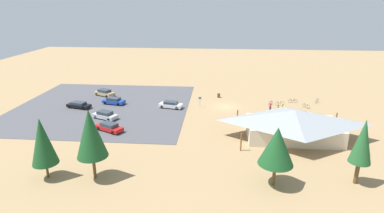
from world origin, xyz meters
The scene contains 24 objects.
ground centered at (0.00, 0.00, 0.00)m, with size 160.00×160.00×0.00m, color #9E7F56.
parking_lot_asphalt centered at (24.68, 1.89, 0.03)m, with size 34.06×33.11×0.05m, color #4C4C51.
bike_pavilion centered at (-9.92, 14.41, 2.62)m, with size 16.80×10.49×4.61m.
trash_bin centered at (1.49, -6.31, 0.45)m, with size 0.60×0.60×0.90m, color brown.
lot_sign centered at (5.19, 0.68, 1.41)m, with size 0.56×0.08×2.20m.
pine_mideast centered at (-4.99, 27.86, 4.90)m, with size 3.99×3.99×7.14m.
pine_center centered at (21.84, 28.55, 4.75)m, with size 3.04×3.04×7.62m.
pine_east centered at (16.13, 28.18, 5.78)m, with size 3.61×3.61×8.71m.
pine_far_east centered at (-14.56, 26.75, 5.28)m, with size 2.43×2.43×7.96m.
bicycle_teal_yard_left centered at (-10.90, -1.69, 0.40)m, with size 1.81×0.51×0.92m.
bicycle_white_edge_south centered at (-18.93, -4.22, 0.38)m, with size 1.13×1.43×0.87m.
bicycle_yellow_back_row centered at (-10.20, 0.56, 0.35)m, with size 0.67×1.61×0.75m.
bicycle_green_yard_right centered at (-15.87, -0.62, 0.37)m, with size 1.13×1.36×0.80m.
bicycle_blue_yard_front centered at (-9.14, -2.18, 0.35)m, with size 1.06×1.41×0.80m.
bicycle_black_near_porch centered at (-13.99, -3.86, 0.38)m, with size 1.81×0.48×0.85m.
bicycle_orange_lone_east centered at (-14.41, 3.43, 0.37)m, with size 1.73×0.59×0.86m.
car_red_front_row centered at (19.15, 14.14, 0.73)m, with size 5.05×3.76×1.38m.
car_black_inner_stall centered at (29.02, 3.37, 0.68)m, with size 5.02×2.90×1.24m.
car_tan_far_end centered at (26.92, -5.33, 0.76)m, with size 5.04×3.78×1.44m.
car_white_second_row centered at (10.91, 1.83, 0.73)m, with size 4.81×2.69×1.36m.
car_silver_end_stall centered at (21.79, 8.72, 0.75)m, with size 4.91×3.46×1.40m.
car_blue_aisle_side centered at (22.92, 0.37, 0.74)m, with size 4.73×2.79×1.37m.
visitor_near_lot centered at (-10.62, 2.00, 0.87)m, with size 0.39×0.40×1.66m.
visitor_crossing_yard centered at (-8.50, 1.59, 0.85)m, with size 0.40×0.37×1.63m.
Camera 1 is at (1.72, 60.21, 20.22)m, focal length 29.44 mm.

